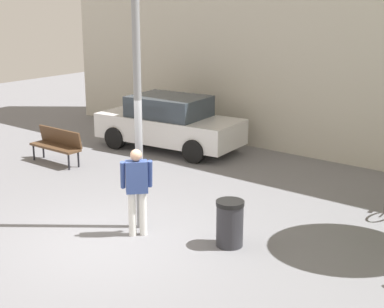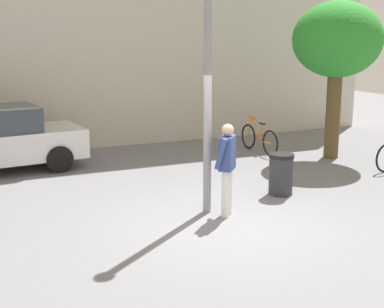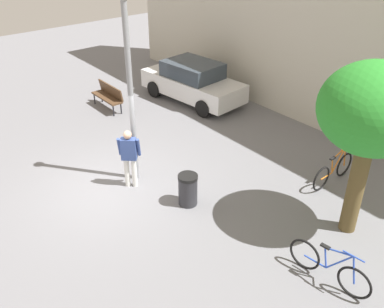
{
  "view_description": "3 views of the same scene",
  "coord_description": "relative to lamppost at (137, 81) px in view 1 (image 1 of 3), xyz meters",
  "views": [
    {
      "loc": [
        7.39,
        -6.9,
        4.45
      ],
      "look_at": [
        0.33,
        1.9,
        1.28
      ],
      "focal_mm": 54.92,
      "sensor_mm": 36.0,
      "label": 1
    },
    {
      "loc": [
        -4.09,
        -7.57,
        3.14
      ],
      "look_at": [
        -0.04,
        1.4,
        0.96
      ],
      "focal_mm": 49.34,
      "sensor_mm": 36.0,
      "label": 2
    },
    {
      "loc": [
        8.8,
        -4.37,
        6.61
      ],
      "look_at": [
        1.25,
        1.72,
        1.0
      ],
      "focal_mm": 39.99,
      "sensor_mm": 36.0,
      "label": 3
    }
  ],
  "objects": [
    {
      "name": "lamppost",
      "position": [
        0.0,
        0.0,
        0.0
      ],
      "size": [
        0.28,
        0.28,
        5.06
      ],
      "color": "gray",
      "rests_on": "ground_plane"
    },
    {
      "name": "parked_car_white",
      "position": [
        -3.35,
        4.73,
        -2.07
      ],
      "size": [
        4.36,
        2.17,
        1.55
      ],
      "color": "silver",
      "rests_on": "ground_plane"
    },
    {
      "name": "trash_bin",
      "position": [
        1.85,
        0.37,
        -2.42
      ],
      "size": [
        0.51,
        0.51,
        0.85
      ],
      "color": "#2D2D33",
      "rests_on": "ground_plane"
    },
    {
      "name": "building_facade",
      "position": [
        0.03,
        7.46,
        0.85
      ],
      "size": [
        17.88,
        2.0,
        7.39
      ],
      "primitive_type": "cube",
      "color": "beige",
      "rests_on": "ground_plane"
    },
    {
      "name": "ground_plane",
      "position": [
        0.03,
        -0.76,
        -2.85
      ],
      "size": [
        36.0,
        36.0,
        0.0
      ],
      "primitive_type": "plane",
      "color": "slate"
    },
    {
      "name": "park_bench",
      "position": [
        -4.74,
        1.81,
        -2.3
      ],
      "size": [
        1.6,
        0.48,
        0.92
      ],
      "color": "#513823",
      "rests_on": "ground_plane"
    },
    {
      "name": "person_by_lamppost",
      "position": [
        0.23,
        -0.32,
        -1.88
      ],
      "size": [
        0.57,
        0.59,
        1.67
      ],
      "color": "white",
      "rests_on": "ground_plane"
    }
  ]
}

